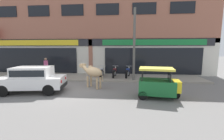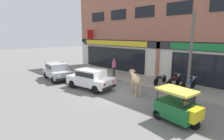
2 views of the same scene
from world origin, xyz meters
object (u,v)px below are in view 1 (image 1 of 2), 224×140
object	(u,v)px
auto_rickshaw	(158,85)
motorcycle_2	(128,73)
motorcycle_0	(102,72)
motorcycle_1	(114,72)
pedestrian	(46,65)
utility_pole	(134,45)
car_1	(32,78)
cow	(93,72)

from	to	relation	value
auto_rickshaw	motorcycle_2	distance (m)	5.06
auto_rickshaw	motorcycle_0	size ratio (longest dim) A/B	1.15
motorcycle_1	pedestrian	distance (m)	5.64
motorcycle_1	utility_pole	bearing A→B (deg)	-38.45
auto_rickshaw	car_1	bearing A→B (deg)	176.97
auto_rickshaw	motorcycle_0	xyz separation A→B (m)	(-3.63, 4.80, -0.14)
car_1	motorcycle_1	world-z (taller)	car_1
auto_rickshaw	motorcycle_2	bearing A→B (deg)	106.82
cow	auto_rickshaw	world-z (taller)	cow
cow	motorcycle_1	size ratio (longest dim) A/B	1.02
motorcycle_0	utility_pole	xyz separation A→B (m)	(2.59, -1.14, 2.22)
cow	motorcycle_2	xyz separation A→B (m)	(2.24, 3.14, -0.49)
auto_rickshaw	utility_pole	bearing A→B (deg)	105.78
motorcycle_2	pedestrian	bearing A→B (deg)	-174.02
car_1	motorcycle_2	xyz separation A→B (m)	(5.39, 4.48, -0.30)
auto_rickshaw	motorcycle_1	size ratio (longest dim) A/B	1.15
motorcycle_2	pedestrian	world-z (taller)	pedestrian
cow	pedestrian	xyz separation A→B (m)	(-4.42, 2.44, 0.11)
car_1	motorcycle_1	xyz separation A→B (m)	(4.29, 4.50, -0.30)
motorcycle_1	pedestrian	bearing A→B (deg)	-172.62
motorcycle_0	motorcycle_2	xyz separation A→B (m)	(2.16, 0.04, 0.00)
cow	motorcycle_2	size ratio (longest dim) A/B	1.03
motorcycle_1	motorcycle_2	size ratio (longest dim) A/B	1.01
cow	motorcycle_0	xyz separation A→B (m)	(0.07, 3.09, -0.49)
car_1	utility_pole	bearing A→B (deg)	29.50
car_1	auto_rickshaw	size ratio (longest dim) A/B	1.82
pedestrian	auto_rickshaw	bearing A→B (deg)	-27.05
cow	auto_rickshaw	size ratio (longest dim) A/B	0.89
utility_pole	pedestrian	bearing A→B (deg)	176.03
pedestrian	motorcycle_2	bearing A→B (deg)	5.98
auto_rickshaw	motorcycle_1	bearing A→B (deg)	117.73
motorcycle_0	utility_pole	bearing A→B (deg)	-23.80
car_1	auto_rickshaw	world-z (taller)	auto_rickshaw
motorcycle_0	pedestrian	bearing A→B (deg)	-171.73
motorcycle_0	motorcycle_2	distance (m)	2.16
cow	car_1	size ratio (longest dim) A/B	0.49
car_1	pedestrian	xyz separation A→B (m)	(-1.27, 3.78, 0.30)
motorcycle_0	motorcycle_1	size ratio (longest dim) A/B	1.00
auto_rickshaw	pedestrian	bearing A→B (deg)	152.95
auto_rickshaw	pedestrian	xyz separation A→B (m)	(-8.12, 4.15, 0.45)
auto_rickshaw	pedestrian	size ratio (longest dim) A/B	1.30
cow	pedestrian	distance (m)	5.05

